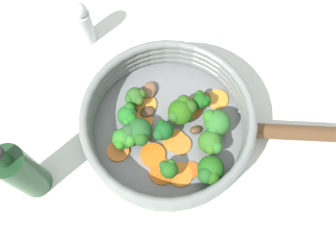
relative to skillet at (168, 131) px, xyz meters
name	(u,v)px	position (x,y,z in m)	size (l,w,h in m)	color
ground_plane	(168,132)	(0.00, 0.00, -0.01)	(4.00, 4.00, 0.00)	silver
skillet	(168,131)	(0.00, 0.00, 0.00)	(0.28, 0.28, 0.02)	gray
skillet_rim_wall	(168,123)	(0.00, 0.00, 0.04)	(0.30, 0.30, 0.06)	gray
skillet_handle	(300,133)	(-0.07, -0.22, 0.02)	(0.03, 0.03, 0.18)	brown
skillet_rivet_left	(240,154)	(-0.08, -0.11, 0.01)	(0.01, 0.01, 0.01)	gray
skillet_rivet_right	(240,110)	(0.00, -0.13, 0.01)	(0.01, 0.01, 0.01)	gray
carrot_slice_0	(142,121)	(0.02, 0.04, 0.01)	(0.04, 0.04, 0.01)	orange
carrot_slice_1	(181,144)	(-0.03, -0.01, 0.01)	(0.04, 0.04, 0.00)	orange
carrot_slice_2	(162,172)	(-0.08, 0.03, 0.01)	(0.04, 0.04, 0.00)	orange
carrot_slice_3	(191,108)	(0.03, -0.05, 0.01)	(0.04, 0.04, 0.01)	orange
carrot_slice_4	(146,105)	(0.05, 0.03, 0.01)	(0.04, 0.04, 0.00)	orange
carrot_slice_5	(191,170)	(-0.08, -0.02, 0.01)	(0.03, 0.03, 0.00)	orange
carrot_slice_6	(153,155)	(-0.04, 0.04, 0.01)	(0.04, 0.04, 0.01)	orange
carrot_slice_7	(159,166)	(-0.06, 0.03, 0.01)	(0.03, 0.03, 0.00)	orange
carrot_slice_8	(180,175)	(-0.09, 0.00, 0.01)	(0.04, 0.04, 0.00)	orange
carrot_slice_9	(118,151)	(-0.02, 0.09, 0.01)	(0.04, 0.04, 0.01)	orange
carrot_slice_10	(174,140)	(-0.02, -0.01, 0.01)	(0.04, 0.04, 0.00)	orange
carrot_slice_11	(217,99)	(0.03, -0.10, 0.01)	(0.04, 0.04, 0.00)	orange
broccoli_floret_0	(216,123)	(-0.02, -0.08, 0.04)	(0.05, 0.05, 0.05)	olive
broccoli_floret_1	(123,139)	(-0.01, 0.08, 0.03)	(0.04, 0.04, 0.04)	#6D8F4B
broccoli_floret_2	(169,169)	(-0.08, 0.02, 0.04)	(0.03, 0.03, 0.04)	#74A258
broccoli_floret_3	(163,131)	(-0.01, 0.01, 0.03)	(0.04, 0.04, 0.04)	#78A04D
broccoli_floret_4	(201,101)	(0.03, -0.07, 0.03)	(0.03, 0.03, 0.04)	#629053
broccoli_floret_5	(182,110)	(0.02, -0.03, 0.04)	(0.05, 0.05, 0.05)	#8DAC61
broccoli_floret_6	(211,143)	(-0.05, -0.06, 0.04)	(0.05, 0.04, 0.05)	#7DB765
broccoli_floret_7	(210,171)	(-0.10, -0.05, 0.04)	(0.05, 0.05, 0.05)	#78A64F
broccoli_floret_8	(138,133)	(0.00, 0.05, 0.04)	(0.05, 0.05, 0.05)	#6A8F4A
broccoli_floret_9	(128,116)	(0.03, 0.06, 0.03)	(0.04, 0.03, 0.04)	#7FB26C
broccoli_floret_10	(136,97)	(0.06, 0.04, 0.03)	(0.04, 0.04, 0.04)	#769755
mushroom_piece_0	(149,90)	(0.08, 0.02, 0.01)	(0.03, 0.03, 0.01)	#8A5F43
mushroom_piece_1	(196,130)	(-0.02, -0.05, 0.01)	(0.02, 0.02, 0.01)	brown
mushroom_piece_2	(207,97)	(0.04, -0.08, 0.02)	(0.02, 0.02, 0.01)	brown
mushroom_piece_3	(147,112)	(0.04, 0.03, 0.01)	(0.03, 0.02, 0.01)	brown
salt_shaker	(83,23)	(0.23, 0.11, 0.04)	(0.03, 0.03, 0.10)	silver
oil_bottle	(22,172)	(-0.04, 0.24, 0.07)	(0.05, 0.05, 0.19)	#193D1E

